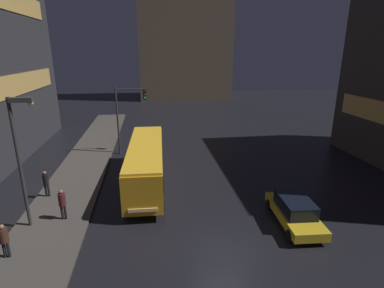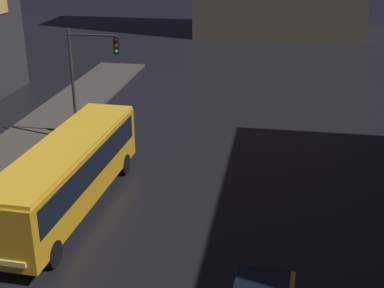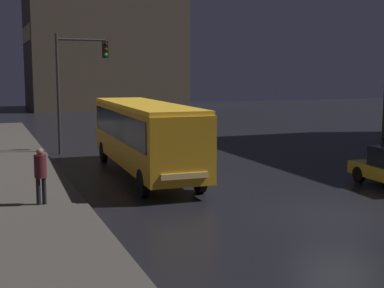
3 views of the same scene
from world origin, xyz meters
TOP-DOWN VIEW (x-y plane):
  - bus_near at (-3.70, 8.49)m, footprint 2.76×10.86m
  - traffic_light_main at (-5.34, 15.87)m, footprint 2.81×0.35m

SIDE VIEW (x-z plane):
  - bus_near at x=-3.70m, z-range 0.36..3.44m
  - traffic_light_main at x=-5.34m, z-range 1.08..7.47m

